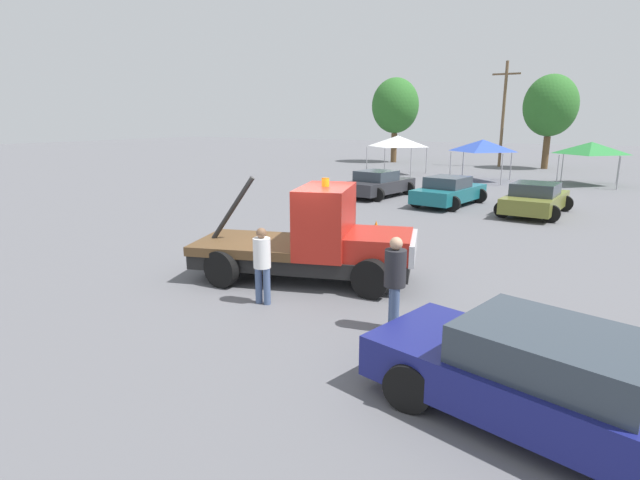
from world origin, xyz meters
TOP-DOWN VIEW (x-y plane):
  - ground_plane at (0.00, 0.00)m, footprint 160.00×160.00m
  - tow_truck at (0.32, 0.10)m, footprint 5.68×3.48m
  - foreground_car at (6.14, -3.72)m, footprint 5.48×3.06m
  - person_near_truck at (3.11, -1.79)m, footprint 0.40×0.40m
  - person_at_hood at (0.17, -1.86)m, footprint 0.37×0.37m
  - parked_car_charcoal at (-3.89, 13.56)m, footprint 2.94×4.56m
  - parked_car_teal at (0.02, 12.69)m, footprint 2.85×4.61m
  - parked_car_olive at (3.77, 12.17)m, footprint 2.72×4.50m
  - canopy_tent_white at (-7.10, 24.38)m, footprint 3.37×3.37m
  - canopy_tent_blue at (-0.83, 22.96)m, footprint 3.17×3.17m
  - canopy_tent_green at (5.22, 24.31)m, footprint 3.19×3.19m
  - tree_left at (-11.30, 34.26)m, footprint 4.25×4.25m
  - tree_center at (1.72, 34.20)m, footprint 4.11×4.11m
  - traffic_cone at (-0.30, 5.16)m, footprint 0.40×0.40m
  - utility_pole at (-1.83, 34.41)m, footprint 2.20×0.24m

SIDE VIEW (x-z plane):
  - ground_plane at x=0.00m, z-range 0.00..0.00m
  - traffic_cone at x=-0.30m, z-range -0.02..0.53m
  - parked_car_teal at x=0.02m, z-range -0.02..1.32m
  - parked_car_charcoal at x=-3.89m, z-range -0.02..1.32m
  - parked_car_olive at x=3.77m, z-range -0.02..1.32m
  - foreground_car at x=6.14m, z-range -0.02..1.32m
  - person_at_hood at x=0.17m, z-range 0.13..1.79m
  - tow_truck at x=0.32m, z-range -0.29..2.22m
  - person_near_truck at x=3.11m, z-range 0.14..1.93m
  - canopy_tent_green at x=5.22m, z-range 0.92..3.49m
  - canopy_tent_blue at x=-0.83m, z-range 0.94..3.58m
  - canopy_tent_white at x=-7.10m, z-range 0.99..3.74m
  - utility_pole at x=-1.83m, z-range 0.26..8.76m
  - tree_center at x=1.72m, z-range 1.25..8.59m
  - tree_left at x=-11.30m, z-range 1.30..8.89m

